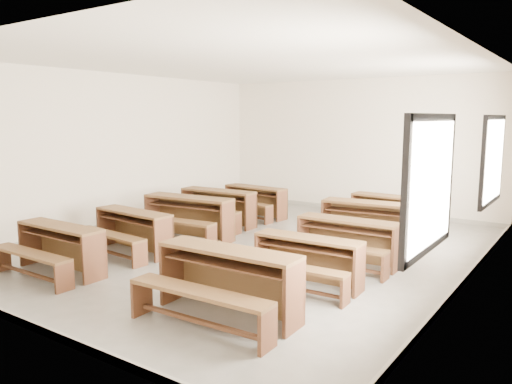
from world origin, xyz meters
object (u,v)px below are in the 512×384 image
Objects in this scene: desk_set_0 at (58,246)px; desk_set_7 at (346,238)px; desk_set_6 at (306,258)px; desk_set_5 at (226,278)px; desk_set_2 at (187,215)px; desk_set_1 at (131,229)px; desk_set_9 at (390,211)px; desk_set_3 at (217,205)px; desk_set_4 at (254,199)px; desk_set_8 at (371,221)px.

desk_set_0 is 4.36m from desk_set_7.
desk_set_7 is (0.03, 1.24, 0.02)m from desk_set_6.
desk_set_5 reaches higher than desk_set_0.
desk_set_6 is at bearing -24.53° from desk_set_2.
desk_set_2 is at bearing 89.33° from desk_set_1.
desk_set_7 is at bearing 40.36° from desk_set_0.
desk_set_7 is 2.68m from desk_set_9.
desk_set_1 is 1.03× the size of desk_set_7.
desk_set_5 is 1.17× the size of desk_set_6.
desk_set_2 reaches higher than desk_set_6.
desk_set_4 is (0.11, 1.23, -0.04)m from desk_set_3.
desk_set_4 is 4.07m from desk_set_7.
desk_set_4 is at bearing -169.82° from desk_set_9.
desk_set_5 is at bearing -46.82° from desk_set_2.
desk_set_6 is 3.91m from desk_set_9.
desk_set_9 is at bearing 23.84° from desk_set_3.
desk_set_2 is at bearing -161.07° from desk_set_8.
desk_set_3 is 3.38m from desk_set_8.
desk_set_8 is (3.23, 4.07, 0.05)m from desk_set_0.
desk_set_3 is at bearing 177.32° from desk_set_8.
desk_set_0 is at bearing -85.00° from desk_set_4.
desk_set_8 is at bearing -13.21° from desk_set_4.
desk_set_2 is 1.14× the size of desk_set_9.
desk_set_3 is (-0.17, 2.50, 0.03)m from desk_set_1.
desk_set_3 is 3.58m from desk_set_9.
desk_set_3 reaches higher than desk_set_4.
desk_set_6 is (3.28, 0.20, -0.03)m from desk_set_1.
desk_set_5 is at bearing -98.42° from desk_set_8.
desk_set_2 is 3.19m from desk_set_7.
desk_set_5 is at bearing 2.38° from desk_set_0.
desk_set_1 is at bearing -145.84° from desk_set_8.
desk_set_5 is at bearing -53.72° from desk_set_4.
desk_set_9 reaches higher than desk_set_6.
desk_set_8 is 1.13× the size of desk_set_9.
desk_set_7 is at bearing 82.35° from desk_set_5.
desk_set_6 is 2.49m from desk_set_8.
desk_set_4 is 0.99× the size of desk_set_9.
desk_set_9 is at bearing 11.28° from desk_set_4.
desk_set_1 is 2.51m from desk_set_3.
desk_set_8 is (3.37, 0.18, 0.02)m from desk_set_3.
desk_set_4 is 1.06× the size of desk_set_6.
desk_set_2 reaches higher than desk_set_3.
desk_set_8 is (-0.07, 2.49, 0.07)m from desk_set_6.
desk_set_8 reaches higher than desk_set_1.
desk_set_3 reaches higher than desk_set_1.
desk_set_9 is at bearing 94.25° from desk_set_7.
desk_set_1 is 1.27m from desk_set_2.
desk_set_9 is (3.09, 0.36, 0.01)m from desk_set_4.
desk_set_2 is 1.16× the size of desk_set_7.
desk_set_3 reaches higher than desk_set_9.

